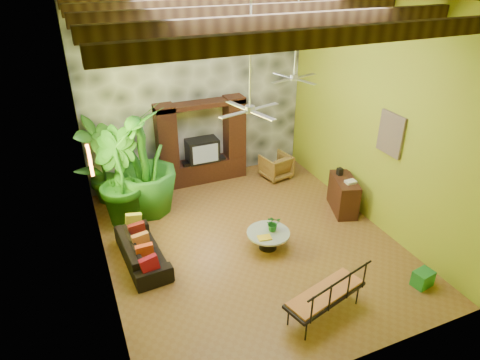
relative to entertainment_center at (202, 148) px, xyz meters
name	(u,v)px	position (x,y,z in m)	size (l,w,h in m)	color
ground	(249,241)	(0.00, -3.14, -0.97)	(7.00, 7.00, 0.00)	brown
back_wall	(195,89)	(0.00, 0.36, 1.53)	(6.00, 0.02, 5.00)	#9EB328
left_wall	(90,163)	(-3.00, -3.14, 1.53)	(0.02, 7.00, 5.00)	#9EB328
right_wall	(375,116)	(3.00, -3.14, 1.53)	(0.02, 7.00, 5.00)	#9EB328
stone_accent_wall	(196,90)	(0.00, 0.30, 1.53)	(5.98, 0.10, 4.98)	#373A3F
ceiling_beams	(252,11)	(0.00, -3.14, 3.81)	(5.95, 5.36, 0.22)	#31200F
entertainment_center	(202,148)	(0.00, 0.00, 0.00)	(2.40, 0.55, 2.30)	black
ceiling_fan_front	(250,98)	(-0.20, -3.54, 2.44)	(1.28, 1.28, 1.86)	silver
ceiling_fan_back	(295,68)	(1.60, -1.94, 2.44)	(1.28, 1.28, 1.86)	silver
wall_art_mask	(90,160)	(-2.96, -2.14, 1.13)	(0.06, 0.32, 0.55)	orange
wall_art_painting	(391,134)	(2.96, -3.74, 1.33)	(0.06, 0.70, 0.90)	#22507D
sofa	(142,250)	(-2.30, -2.90, -0.69)	(1.87, 0.73, 0.55)	black
wicker_armchair	(276,166)	(1.94, -0.64, -0.62)	(0.73, 0.75, 0.68)	brown
tall_plant_a	(101,161)	(-2.65, -0.15, 0.17)	(1.20, 0.81, 2.28)	#2A621A
tall_plant_b	(118,179)	(-2.41, -1.20, 0.16)	(1.24, 1.00, 2.25)	#1A5516
tall_plant_c	(144,162)	(-1.76, -1.00, 0.37)	(1.50, 1.50, 2.68)	#256C1C
coffee_table	(268,238)	(0.28, -3.51, -0.71)	(0.92, 0.92, 0.40)	black
centerpiece_plant	(273,223)	(0.40, -3.47, -0.39)	(0.31, 0.27, 0.35)	#195F1A
yellow_tray	(265,238)	(0.11, -3.67, -0.55)	(0.28, 0.20, 0.03)	yellow
iron_bench	(328,294)	(0.32, -5.70, -0.43)	(1.64, 0.96, 0.57)	black
side_console	(343,195)	(2.65, -2.85, -0.54)	(0.48, 1.07, 0.86)	#331B10
green_bin	(423,278)	(2.47, -5.73, -0.80)	(0.37, 0.28, 0.32)	#1F7535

